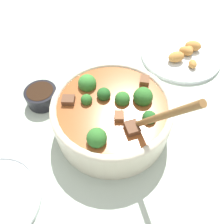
{
  "coord_description": "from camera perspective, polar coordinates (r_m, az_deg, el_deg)",
  "views": [
    {
      "loc": [
        -0.04,
        0.3,
        0.46
      ],
      "look_at": [
        0.0,
        0.0,
        0.06
      ],
      "focal_mm": 35.0,
      "sensor_mm": 36.0,
      "label": 1
    }
  ],
  "objects": [
    {
      "name": "ground_plane",
      "position": [
        0.55,
        -0.0,
        -3.89
      ],
      "size": [
        4.0,
        4.0,
        0.0
      ],
      "primitive_type": "plane",
      "color": "#ADBCAD"
    },
    {
      "name": "stew_bowl",
      "position": [
        0.51,
        0.04,
        -0.46
      ],
      "size": [
        0.27,
        0.27,
        0.26
      ],
      "color": "beige",
      "rests_on": "ground_plane"
    },
    {
      "name": "condiment_bowl",
      "position": [
        0.61,
        -17.9,
        4.08
      ],
      "size": [
        0.08,
        0.08,
        0.04
      ],
      "color": "black",
      "rests_on": "ground_plane"
    },
    {
      "name": "food_plate",
      "position": [
        0.76,
        17.68,
        14.05
      ],
      "size": [
        0.25,
        0.25,
        0.04
      ],
      "color": "white",
      "rests_on": "ground_plane"
    }
  ]
}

